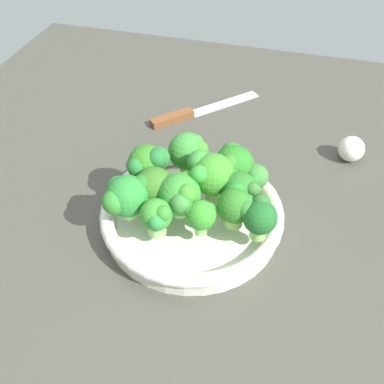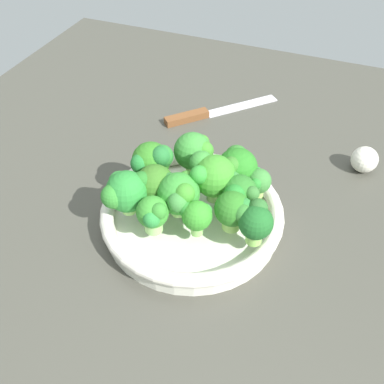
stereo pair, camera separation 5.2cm
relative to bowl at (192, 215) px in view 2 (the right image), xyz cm
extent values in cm
cube|color=#43433A|center=(-3.52, -1.81, -3.33)|extent=(130.00, 130.00, 2.50)
cylinder|color=silver|center=(0.00, 0.00, -1.16)|extent=(28.13, 28.13, 1.84)
torus|color=silver|center=(0.00, 0.00, 0.88)|extent=(29.31, 29.31, 2.24)
cylinder|color=#97D16D|center=(1.34, 2.09, 2.96)|extent=(2.49, 2.49, 1.93)
sphere|color=#33882F|center=(1.34, 2.09, 6.03)|extent=(6.48, 6.48, 6.48)
sphere|color=#3A8329|center=(0.85, -0.15, 6.98)|extent=(3.10, 3.10, 3.10)
sphere|color=#3A8A28|center=(-0.17, 3.32, 7.67)|extent=(3.09, 3.09, 3.09)
sphere|color=#377D34|center=(0.40, 4.62, 6.89)|extent=(3.06, 3.06, 3.06)
cylinder|color=#98D46B|center=(8.69, 4.65, 3.04)|extent=(2.19, 2.19, 2.09)
sphere|color=#298131|center=(8.69, 4.65, 6.17)|extent=(6.40, 6.40, 6.40)
sphere|color=#2F802C|center=(9.85, 6.58, 6.50)|extent=(3.77, 3.77, 3.77)
sphere|color=#2F8634|center=(10.41, 3.58, 6.67)|extent=(3.39, 3.39, 3.39)
cylinder|color=#90C562|center=(3.15, -8.22, 3.03)|extent=(2.37, 2.37, 2.07)
sphere|color=#368533|center=(3.15, -8.22, 6.12)|extent=(6.31, 6.31, 6.31)
sphere|color=#398729|center=(1.07, -8.05, 6.87)|extent=(3.25, 3.25, 3.25)
sphere|color=#3C8828|center=(2.41, -10.38, 6.48)|extent=(2.85, 2.85, 2.85)
cylinder|color=#78BE4D|center=(-6.94, -1.76, 2.95)|extent=(2.07, 2.07, 1.91)
sphere|color=#296D24|center=(-6.94, -1.76, 5.71)|extent=(5.55, 5.55, 5.55)
sphere|color=#247929|center=(-6.76, 0.03, 6.78)|extent=(3.23, 3.23, 3.23)
sphere|color=#2D6F2D|center=(-5.49, -3.07, 7.05)|extent=(2.24, 2.24, 2.24)
sphere|color=#326D2D|center=(-9.08, -0.98, 6.97)|extent=(2.24, 2.24, 2.24)
cylinder|color=#94C163|center=(8.38, -3.16, 3.13)|extent=(2.36, 2.36, 2.26)
sphere|color=#2F7621|center=(8.38, -3.16, 6.29)|extent=(6.23, 6.23, 6.23)
sphere|color=#247630|center=(9.23, -1.31, 6.88)|extent=(3.32, 3.32, 3.32)
sphere|color=#236A2E|center=(6.44, -2.89, 7.98)|extent=(3.27, 3.27, 3.27)
sphere|color=#28752D|center=(6.46, -3.43, 7.57)|extent=(3.70, 3.70, 3.70)
cylinder|color=#A1D062|center=(-8.87, -6.14, 2.89)|extent=(2.04, 2.04, 1.78)
sphere|color=#397C35|center=(-8.87, -6.14, 5.08)|extent=(4.02, 4.02, 4.02)
sphere|color=#297B2B|center=(-8.75, -4.62, 5.71)|extent=(1.87, 1.87, 1.87)
sphere|color=#2E8A35|center=(-8.07, -7.53, 5.34)|extent=(2.09, 2.09, 2.09)
cylinder|color=#8DCC5B|center=(-11.01, 3.47, 3.15)|extent=(2.40, 2.40, 2.29)
sphere|color=#1C5C23|center=(-11.01, 3.47, 5.92)|extent=(5.00, 5.00, 5.00)
sphere|color=#2A6229|center=(-10.78, 1.79, 7.18)|extent=(2.76, 2.76, 2.76)
sphere|color=#1D6A21|center=(-9.14, 2.74, 6.27)|extent=(2.81, 2.81, 2.81)
cylinder|color=#8ACA63|center=(-2.75, 4.99, 3.08)|extent=(1.87, 1.87, 2.17)
sphere|color=#338B27|center=(-2.75, 4.99, 5.62)|extent=(4.46, 4.46, 4.46)
sphere|color=#328932|center=(-3.58, 3.88, 5.91)|extent=(2.18, 2.18, 2.18)
sphere|color=#297B29|center=(-1.26, 4.88, 6.14)|extent=(2.48, 2.48, 2.48)
cylinder|color=#90CA6D|center=(3.50, 6.70, 3.05)|extent=(2.74, 2.74, 2.11)
sphere|color=#358B2C|center=(3.50, 6.70, 5.67)|extent=(4.81, 4.81, 4.81)
sphere|color=#298536|center=(2.85, 8.34, 6.06)|extent=(2.52, 2.52, 2.52)
sphere|color=#307E29|center=(2.21, 7.24, 6.87)|extent=(2.48, 2.48, 2.48)
cylinder|color=#84B25E|center=(-2.58, -2.79, 3.33)|extent=(2.21, 2.21, 2.65)
sphere|color=#3A8B29|center=(-2.58, -2.79, 6.83)|extent=(6.70, 6.70, 6.70)
sphere|color=#368431|center=(-0.10, -3.72, 7.99)|extent=(3.78, 3.78, 3.78)
sphere|color=#2F8D2E|center=(-0.95, -0.47, 8.43)|extent=(2.83, 2.83, 2.83)
cylinder|color=#9FD263|center=(5.69, 1.16, 2.90)|extent=(2.11, 2.11, 1.80)
sphere|color=#346B21|center=(5.69, 1.16, 5.79)|extent=(6.13, 6.13, 6.13)
sphere|color=#2E732F|center=(3.22, 0.90, 6.79)|extent=(2.87, 2.87, 2.87)
sphere|color=#256B24|center=(7.05, 2.78, 7.34)|extent=(2.91, 2.91, 2.91)
cylinder|color=#9EDA62|center=(-5.00, -7.07, 2.83)|extent=(1.97, 1.97, 1.67)
sphere|color=#277521|center=(-5.00, -7.07, 5.81)|extent=(6.60, 6.60, 6.60)
sphere|color=#307529|center=(-4.21, -8.98, 6.56)|extent=(3.76, 3.76, 3.76)
sphere|color=#337226|center=(-4.48, -5.31, 7.54)|extent=(2.89, 2.89, 2.89)
sphere|color=#2F7525|center=(-3.72, -5.48, 6.33)|extent=(3.49, 3.49, 3.49)
cylinder|color=#88B754|center=(-7.09, 2.04, 3.08)|extent=(2.73, 2.73, 2.16)
sphere|color=#2A7021|center=(-7.09, 2.04, 5.89)|extent=(5.33, 5.33, 5.33)
sphere|color=#287920|center=(-6.56, 0.39, 6.59)|extent=(2.95, 2.95, 2.95)
sphere|color=#2E722A|center=(-8.89, 3.01, 6.54)|extent=(2.88, 2.88, 2.88)
sphere|color=#29762F|center=(-8.65, 1.91, 6.58)|extent=(2.94, 2.94, 2.94)
cube|color=silver|center=(2.74, -36.95, -1.88)|extent=(13.72, 14.00, 0.40)
cube|color=brown|center=(12.01, -27.42, -1.33)|extent=(8.27, 8.42, 1.50)
sphere|color=silver|center=(-24.35, -24.28, 0.35)|extent=(4.87, 4.87, 4.87)
camera|label=1|loc=(-13.54, 48.41, 52.07)|focal=42.01mm
camera|label=2|loc=(-18.44, 46.76, 52.07)|focal=42.01mm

